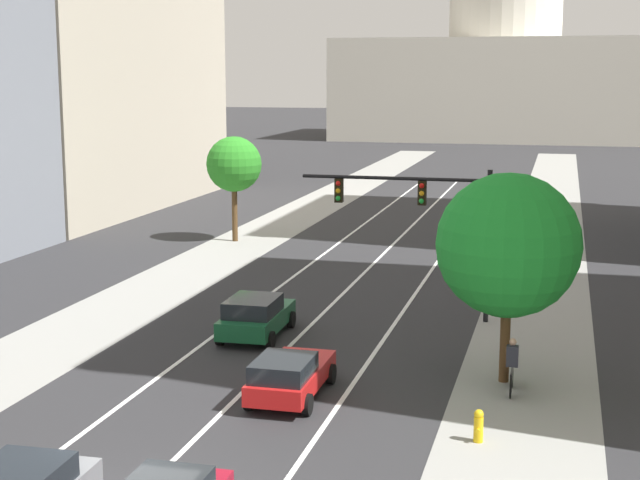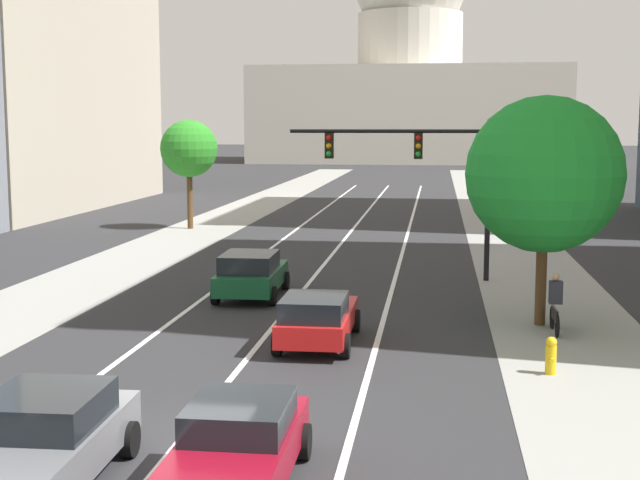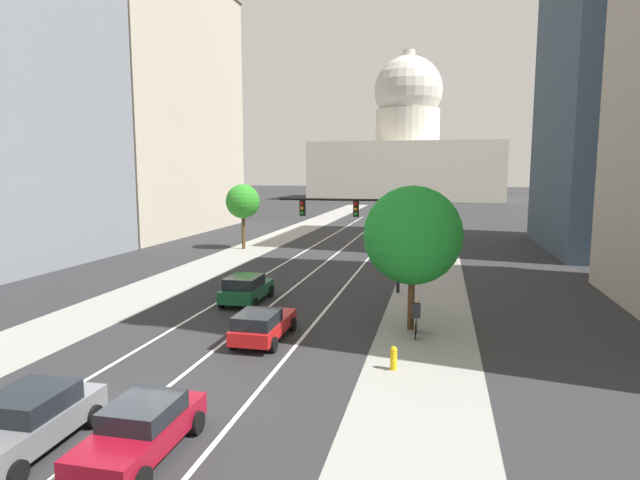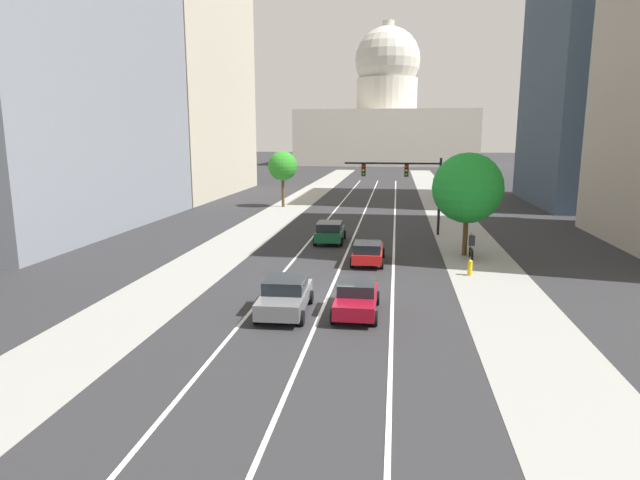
# 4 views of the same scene
# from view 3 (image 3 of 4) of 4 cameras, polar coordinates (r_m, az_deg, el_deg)

# --- Properties ---
(ground_plane) EXTENTS (400.00, 400.00, 0.00)m
(ground_plane) POSITION_cam_3_polar(r_m,az_deg,el_deg) (54.48, 3.38, -0.25)
(ground_plane) COLOR #2B2B2D
(sidewalk_left) EXTENTS (4.39, 130.00, 0.01)m
(sidewalk_left) POSITION_cam_3_polar(r_m,az_deg,el_deg) (51.79, -6.81, -0.68)
(sidewalk_left) COLOR gray
(sidewalk_left) RESTS_ON ground
(sidewalk_right) EXTENTS (4.39, 130.00, 0.01)m
(sidewalk_right) POSITION_cam_3_polar(r_m,az_deg,el_deg) (48.80, 12.22, -1.30)
(sidewalk_right) COLOR gray
(sidewalk_right) RESTS_ON ground
(lane_stripe_left) EXTENTS (0.16, 90.00, 0.01)m
(lane_stripe_left) POSITION_cam_3_polar(r_m,az_deg,el_deg) (40.75, -4.49, -2.87)
(lane_stripe_left) COLOR white
(lane_stripe_left) RESTS_ON ground
(lane_stripe_center) EXTENTS (0.16, 90.00, 0.01)m
(lane_stripe_center) POSITION_cam_3_polar(r_m,az_deg,el_deg) (39.94, -0.20, -3.06)
(lane_stripe_center) COLOR white
(lane_stripe_center) RESTS_ON ground
(lane_stripe_right) EXTENTS (0.16, 90.00, 0.01)m
(lane_stripe_right) POSITION_cam_3_polar(r_m,az_deg,el_deg) (39.37, 4.24, -3.24)
(lane_stripe_right) COLOR white
(lane_stripe_right) RESTS_ON ground
(office_tower_far_left) EXTENTS (15.76, 28.10, 31.28)m
(office_tower_far_left) POSITION_cam_3_polar(r_m,az_deg,el_deg) (68.22, -18.91, 14.14)
(office_tower_far_left) COLOR #B7AD99
(office_tower_far_left) RESTS_ON ground
(capitol_building) EXTENTS (47.45, 27.58, 37.92)m
(capitol_building) POSITION_cam_3_polar(r_m,az_deg,el_deg) (141.16, 9.40, 9.48)
(capitol_building) COLOR beige
(capitol_building) RESTS_ON ground
(car_red) EXTENTS (1.97, 4.30, 1.45)m
(car_red) POSITION_cam_3_polar(r_m,az_deg,el_deg) (23.10, -6.27, -9.11)
(car_red) COLOR red
(car_red) RESTS_ON ground
(car_gray) EXTENTS (2.22, 4.43, 1.56)m
(car_gray) POSITION_cam_3_polar(r_m,az_deg,el_deg) (16.57, -29.13, -16.72)
(car_gray) COLOR slate
(car_gray) RESTS_ON ground
(car_crimson) EXTENTS (1.97, 4.21, 1.43)m
(car_crimson) POSITION_cam_3_polar(r_m,az_deg,el_deg) (15.10, -18.77, -18.81)
(car_crimson) COLOR maroon
(car_crimson) RESTS_ON ground
(car_green) EXTENTS (2.19, 4.34, 1.57)m
(car_green) POSITION_cam_3_polar(r_m,az_deg,el_deg) (29.81, -8.01, -5.21)
(car_green) COLOR #14512D
(car_green) RESTS_ON ground
(traffic_signal_mast) EXTENTS (7.56, 0.39, 6.03)m
(traffic_signal_mast) POSITION_cam_3_polar(r_m,az_deg,el_deg) (31.98, 4.20, 2.17)
(traffic_signal_mast) COLOR black
(traffic_signal_mast) RESTS_ON ground
(fire_hydrant) EXTENTS (0.26, 0.35, 0.91)m
(fire_hydrant) POSITION_cam_3_polar(r_m,az_deg,el_deg) (20.12, 7.99, -12.54)
(fire_hydrant) COLOR yellow
(fire_hydrant) RESTS_ON ground
(cyclist) EXTENTS (0.36, 1.70, 1.72)m
(cyclist) POSITION_cam_3_polar(r_m,az_deg,el_deg) (24.04, 10.40, -8.27)
(cyclist) COLOR black
(cyclist) RESTS_ON ground
(street_tree_near_left) EXTENTS (3.19, 3.19, 6.10)m
(street_tree_near_left) POSITION_cam_3_polar(r_m,az_deg,el_deg) (49.84, -8.37, 4.14)
(street_tree_near_left) COLOR #51381E
(street_tree_near_left) RESTS_ON ground
(street_tree_far_right) EXTENTS (4.53, 4.53, 6.69)m
(street_tree_far_right) POSITION_cam_3_polar(r_m,az_deg,el_deg) (24.36, 10.01, 0.50)
(street_tree_far_right) COLOR #51381E
(street_tree_far_right) RESTS_ON ground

